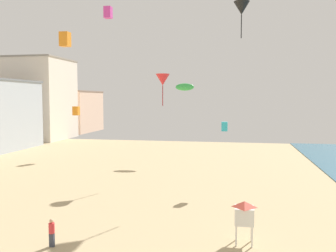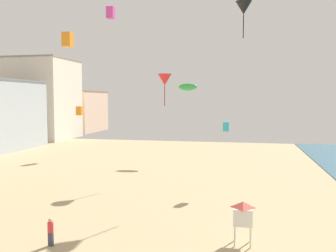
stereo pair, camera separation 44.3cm
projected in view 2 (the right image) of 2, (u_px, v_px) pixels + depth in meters
The scene contains 11 objects.
boardwalk_hotel_far at pixel (40, 99), 77.35m from camera, with size 13.67×12.93×16.97m.
boardwalk_hotel_distant at pixel (77, 111), 94.36m from camera, with size 11.69×15.47×10.53m.
kite_flyer at pixel (51, 230), 20.98m from camera, with size 0.34×0.34×1.64m.
lifeguard_stand at pixel (243, 214), 21.16m from camera, with size 1.10×1.10×2.55m.
kite_orange_box at pixel (80, 111), 52.62m from camera, with size 0.82×0.82×1.28m.
kite_cyan_box at pixel (226, 127), 34.12m from camera, with size 0.56×0.56×0.88m.
kite_orange_box_2 at pixel (68, 40), 39.68m from camera, with size 0.99×0.99×1.55m.
kite_magenta_box at pixel (111, 13), 41.26m from camera, with size 0.82×0.82×1.29m.
kite_green_parafoil at pixel (188, 87), 51.47m from camera, with size 2.65×0.74×1.03m.
kite_black_delta_2 at pixel (244, 8), 36.61m from camera, with size 1.62×1.62×3.67m.
kite_red_delta at pixel (165, 80), 39.19m from camera, with size 1.52×1.52×3.45m.
Camera 2 is at (11.89, -11.37, 8.53)m, focal length 38.80 mm.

